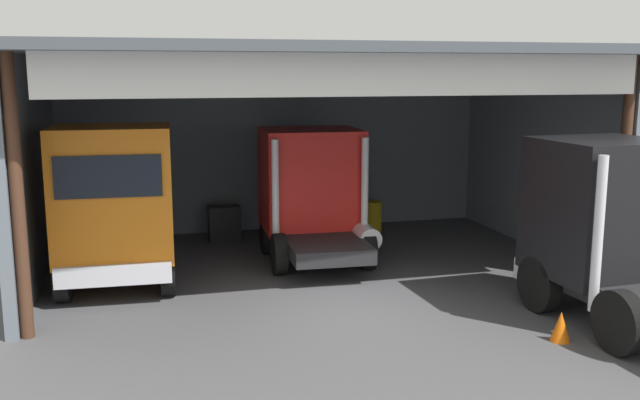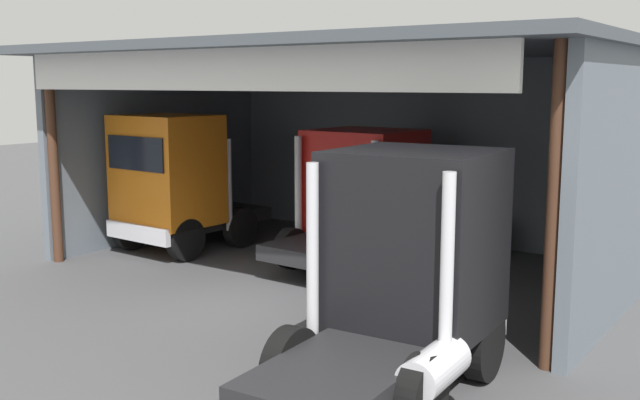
# 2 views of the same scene
# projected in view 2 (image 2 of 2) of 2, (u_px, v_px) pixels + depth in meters

# --- Properties ---
(ground_plane) EXTENTS (80.00, 80.00, 0.00)m
(ground_plane) POSITION_uv_depth(u_px,v_px,m) (242.00, 304.00, 15.18)
(ground_plane) COLOR #4C4C4F
(ground_plane) RESTS_ON ground
(workshop_shed) EXTENTS (13.61, 9.25, 5.35)m
(workshop_shed) POSITION_uv_depth(u_px,v_px,m) (364.00, 116.00, 18.45)
(workshop_shed) COLOR slate
(workshop_shed) RESTS_ON ground
(truck_orange_left_bay) EXTENTS (2.69, 4.33, 3.67)m
(truck_orange_left_bay) POSITION_uv_depth(u_px,v_px,m) (174.00, 181.00, 19.76)
(truck_orange_left_bay) COLOR orange
(truck_orange_left_bay) RESTS_ON ground
(truck_red_yard_outside) EXTENTS (2.69, 4.36, 3.36)m
(truck_red_yard_outside) POSITION_uv_depth(u_px,v_px,m) (360.00, 195.00, 18.27)
(truck_red_yard_outside) COLOR red
(truck_red_yard_outside) RESTS_ON ground
(truck_black_center_left_bay) EXTENTS (2.63, 4.91, 3.52)m
(truck_black_center_left_bay) POSITION_uv_depth(u_px,v_px,m) (406.00, 266.00, 10.94)
(truck_black_center_left_bay) COLOR black
(truck_black_center_left_bay) RESTS_ON ground
(oil_drum) EXTENTS (0.58, 0.58, 0.93)m
(oil_drum) POSITION_uv_depth(u_px,v_px,m) (491.00, 241.00, 19.10)
(oil_drum) COLOR gold
(oil_drum) RESTS_ON ground
(tool_cart) EXTENTS (0.90, 0.60, 1.00)m
(tool_cart) POSITION_uv_depth(u_px,v_px,m) (347.00, 221.00, 21.65)
(tool_cart) COLOR black
(tool_cart) RESTS_ON ground
(traffic_cone) EXTENTS (0.36, 0.36, 0.56)m
(traffic_cone) POSITION_uv_depth(u_px,v_px,m) (288.00, 360.00, 11.37)
(traffic_cone) COLOR orange
(traffic_cone) RESTS_ON ground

